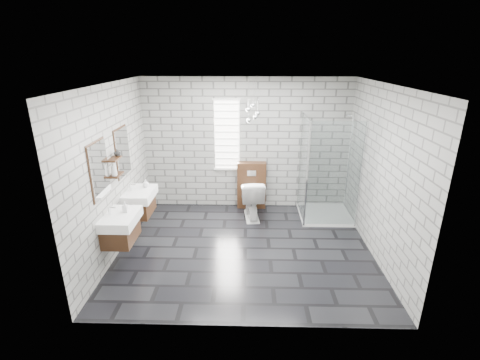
{
  "coord_description": "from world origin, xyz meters",
  "views": [
    {
      "loc": [
        0.05,
        -5.15,
        3.11
      ],
      "look_at": [
        -0.09,
        0.35,
        1.11
      ],
      "focal_mm": 26.0,
      "sensor_mm": 36.0,
      "label": 1
    }
  ],
  "objects_px": {
    "vanity_right": "(138,195)",
    "shower_enclosure": "(322,195)",
    "cistern_panel": "(251,185)",
    "vanity_left": "(118,220)",
    "toilet": "(252,198)"
  },
  "relations": [
    {
      "from": "shower_enclosure",
      "to": "toilet",
      "type": "bearing_deg",
      "value": 178.99
    },
    {
      "from": "vanity_left",
      "to": "shower_enclosure",
      "type": "relative_size",
      "value": 0.77
    },
    {
      "from": "cistern_panel",
      "to": "vanity_right",
      "type": "bearing_deg",
      "value": -148.49
    },
    {
      "from": "toilet",
      "to": "shower_enclosure",
      "type": "bearing_deg",
      "value": 173.27
    },
    {
      "from": "cistern_panel",
      "to": "shower_enclosure",
      "type": "height_order",
      "value": "shower_enclosure"
    },
    {
      "from": "vanity_right",
      "to": "shower_enclosure",
      "type": "distance_m",
      "value": 3.49
    },
    {
      "from": "cistern_panel",
      "to": "shower_enclosure",
      "type": "distance_m",
      "value": 1.48
    },
    {
      "from": "vanity_left",
      "to": "toilet",
      "type": "distance_m",
      "value": 2.67
    },
    {
      "from": "cistern_panel",
      "to": "toilet",
      "type": "xyz_separation_m",
      "value": [
        0.0,
        -0.49,
        -0.09
      ]
    },
    {
      "from": "cistern_panel",
      "to": "toilet",
      "type": "relative_size",
      "value": 1.23
    },
    {
      "from": "cistern_panel",
      "to": "vanity_left",
      "type": "bearing_deg",
      "value": -132.5
    },
    {
      "from": "vanity_right",
      "to": "cistern_panel",
      "type": "xyz_separation_m",
      "value": [
        2.02,
        1.24,
        -0.26
      ]
    },
    {
      "from": "vanity_left",
      "to": "toilet",
      "type": "xyz_separation_m",
      "value": [
        2.02,
        1.71,
        -0.35
      ]
    },
    {
      "from": "vanity_right",
      "to": "cistern_panel",
      "type": "bearing_deg",
      "value": 31.51
    },
    {
      "from": "vanity_left",
      "to": "toilet",
      "type": "height_order",
      "value": "vanity_left"
    }
  ]
}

